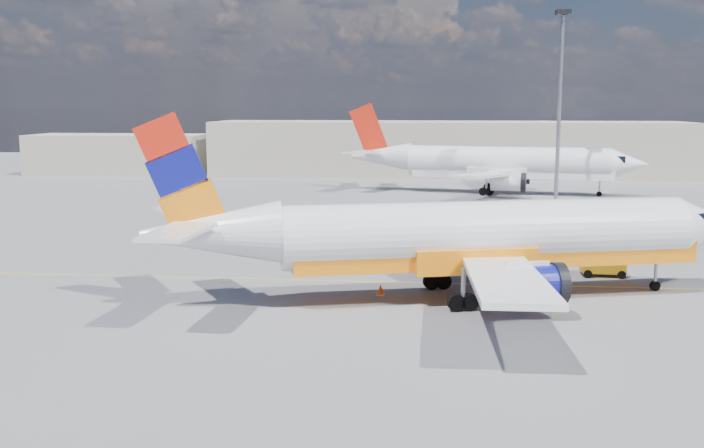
# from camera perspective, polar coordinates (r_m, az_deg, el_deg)

# --- Properties ---
(ground) EXTENTS (240.00, 240.00, 0.00)m
(ground) POSITION_cam_1_polar(r_m,az_deg,el_deg) (44.96, 2.37, -5.10)
(ground) COLOR slate
(ground) RESTS_ON ground
(taxi_line) EXTENTS (70.00, 0.15, 0.01)m
(taxi_line) POSITION_cam_1_polar(r_m,az_deg,el_deg) (47.87, 2.58, -4.24)
(taxi_line) COLOR yellow
(taxi_line) RESTS_ON ground
(terminal_main) EXTENTS (70.00, 14.00, 8.00)m
(terminal_main) POSITION_cam_1_polar(r_m,az_deg,el_deg) (118.79, 6.97, 5.48)
(terminal_main) COLOR #BAB0A0
(terminal_main) RESTS_ON ground
(terminal_annex) EXTENTS (26.00, 10.00, 6.00)m
(terminal_annex) POSITION_cam_1_polar(r_m,az_deg,el_deg) (125.20, -16.63, 4.88)
(terminal_annex) COLOR #BAB0A0
(terminal_annex) RESTS_ON ground
(main_jet) EXTENTS (34.56, 26.38, 10.45)m
(main_jet) POSITION_cam_1_polar(r_m,az_deg,el_deg) (43.59, 8.40, -0.96)
(main_jet) COLOR white
(main_jet) RESTS_ON ground
(second_jet) EXTENTS (35.68, 27.72, 10.77)m
(second_jet) POSITION_cam_1_polar(r_m,az_deg,el_deg) (95.51, 10.54, 4.34)
(second_jet) COLOR white
(second_jet) RESTS_ON ground
(gse_tug) EXTENTS (2.67, 1.66, 1.89)m
(gse_tug) POSITION_cam_1_polar(r_m,az_deg,el_deg) (51.77, 17.68, -2.65)
(gse_tug) COLOR black
(gse_tug) RESTS_ON ground
(traffic_cone) EXTENTS (0.46, 0.46, 0.64)m
(traffic_cone) POSITION_cam_1_polar(r_m,az_deg,el_deg) (44.68, 2.09, -4.78)
(traffic_cone) COLOR white
(traffic_cone) RESTS_ON ground
(floodlight_mast) EXTENTS (1.49, 1.49, 20.43)m
(floodlight_mast) POSITION_cam_1_polar(r_m,az_deg,el_deg) (87.41, 14.90, 9.47)
(floodlight_mast) COLOR #92929A
(floodlight_mast) RESTS_ON ground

